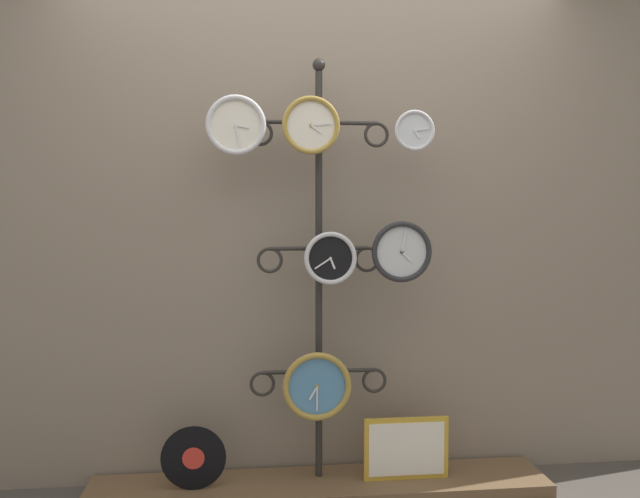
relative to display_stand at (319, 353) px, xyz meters
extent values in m
cube|color=gray|center=(0.00, 0.16, 0.74)|extent=(4.40, 0.04, 2.80)
cube|color=brown|center=(0.00, -0.06, -0.63)|extent=(2.20, 0.36, 0.06)
cylinder|color=#282623|center=(0.00, 0.00, -0.65)|extent=(0.40, 0.40, 0.02)
cylinder|color=#282623|center=(0.00, 0.00, 0.35)|extent=(0.03, 0.03, 1.99)
sphere|color=#282623|center=(0.00, 0.00, 1.37)|extent=(0.06, 0.06, 0.06)
cylinder|color=#282623|center=(-0.14, 0.00, 1.11)|extent=(0.28, 0.02, 0.02)
torus|color=#282623|center=(-0.28, 0.00, 1.05)|extent=(0.12, 0.02, 0.12)
cylinder|color=#282623|center=(0.14, 0.00, 1.11)|extent=(0.28, 0.02, 0.02)
torus|color=#282623|center=(0.28, 0.00, 1.05)|extent=(0.12, 0.02, 0.12)
cylinder|color=#282623|center=(-0.12, 0.00, 0.51)|extent=(0.23, 0.02, 0.02)
torus|color=#282623|center=(-0.23, 0.00, 0.45)|extent=(0.13, 0.02, 0.13)
cylinder|color=#282623|center=(0.12, 0.00, 0.51)|extent=(0.23, 0.02, 0.02)
torus|color=#282623|center=(0.23, 0.00, 0.45)|extent=(0.13, 0.02, 0.13)
cylinder|color=#282623|center=(-0.14, 0.00, -0.09)|extent=(0.27, 0.02, 0.02)
torus|color=#282623|center=(-0.27, 0.00, -0.14)|extent=(0.12, 0.02, 0.12)
cylinder|color=#282623|center=(0.14, 0.00, -0.09)|extent=(0.27, 0.02, 0.02)
torus|color=#282623|center=(0.27, 0.00, -0.14)|extent=(0.12, 0.02, 0.12)
cylinder|color=silver|center=(-0.39, -0.07, 1.08)|extent=(0.25, 0.02, 0.25)
torus|color=silver|center=(-0.39, -0.09, 1.08)|extent=(0.27, 0.02, 0.27)
cylinder|color=silver|center=(-0.39, -0.09, 1.08)|extent=(0.01, 0.01, 0.01)
cube|color=silver|center=(-0.36, -0.09, 1.07)|extent=(0.06, 0.00, 0.02)
cube|color=silver|center=(-0.38, -0.09, 1.03)|extent=(0.02, 0.00, 0.10)
cylinder|color=silver|center=(-0.05, -0.08, 1.08)|extent=(0.24, 0.02, 0.24)
torus|color=#A58438|center=(-0.05, -0.10, 1.08)|extent=(0.27, 0.02, 0.27)
cylinder|color=#A58438|center=(-0.05, -0.10, 1.08)|extent=(0.01, 0.01, 0.01)
cube|color=silver|center=(-0.02, -0.10, 1.06)|extent=(0.05, 0.00, 0.04)
cube|color=silver|center=(0.00, -0.10, 1.08)|extent=(0.10, 0.00, 0.02)
cylinder|color=silver|center=(0.44, -0.08, 1.06)|extent=(0.17, 0.02, 0.17)
torus|color=silver|center=(0.44, -0.09, 1.06)|extent=(0.19, 0.02, 0.19)
cylinder|color=silver|center=(0.44, -0.09, 1.06)|extent=(0.01, 0.01, 0.01)
cube|color=silver|center=(0.45, -0.10, 1.05)|extent=(0.03, 0.00, 0.04)
cube|color=silver|center=(0.47, -0.10, 1.07)|extent=(0.07, 0.00, 0.02)
cylinder|color=black|center=(0.04, -0.09, 0.47)|extent=(0.22, 0.02, 0.22)
torus|color=silver|center=(0.04, -0.10, 0.47)|extent=(0.25, 0.02, 0.25)
cylinder|color=silver|center=(0.04, -0.10, 0.47)|extent=(0.01, 0.01, 0.01)
cube|color=silver|center=(0.05, -0.10, 0.44)|extent=(0.03, 0.00, 0.05)
cube|color=silver|center=(0.01, -0.10, 0.44)|extent=(0.08, 0.00, 0.05)
cylinder|color=silver|center=(0.38, -0.08, 0.50)|extent=(0.26, 0.02, 0.26)
torus|color=#262628|center=(0.38, -0.10, 0.50)|extent=(0.29, 0.03, 0.29)
cylinder|color=#262628|center=(0.38, -0.10, 0.50)|extent=(0.02, 0.01, 0.02)
cube|color=silver|center=(0.40, -0.10, 0.47)|extent=(0.05, 0.00, 0.05)
cube|color=silver|center=(0.39, -0.10, 0.55)|extent=(0.02, 0.00, 0.10)
cylinder|color=#4C84B2|center=(-0.02, -0.11, -0.13)|extent=(0.29, 0.02, 0.29)
torus|color=#A58438|center=(-0.02, -0.12, -0.13)|extent=(0.32, 0.03, 0.32)
cylinder|color=#A58438|center=(-0.02, -0.12, -0.13)|extent=(0.02, 0.01, 0.02)
cube|color=silver|center=(-0.04, -0.12, -0.16)|extent=(0.04, 0.00, 0.07)
cube|color=silver|center=(-0.02, -0.12, -0.18)|extent=(0.01, 0.00, 0.11)
cylinder|color=black|center=(-0.59, -0.09, -0.45)|extent=(0.30, 0.01, 0.30)
cylinder|color=red|center=(-0.59, -0.10, -0.45)|extent=(0.10, 0.00, 0.10)
cube|color=gold|center=(0.41, -0.08, -0.45)|extent=(0.41, 0.02, 0.30)
cube|color=white|center=(0.41, -0.10, -0.45)|extent=(0.37, 0.00, 0.26)
camera|label=1|loc=(-0.32, -2.96, 0.68)|focal=35.00mm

